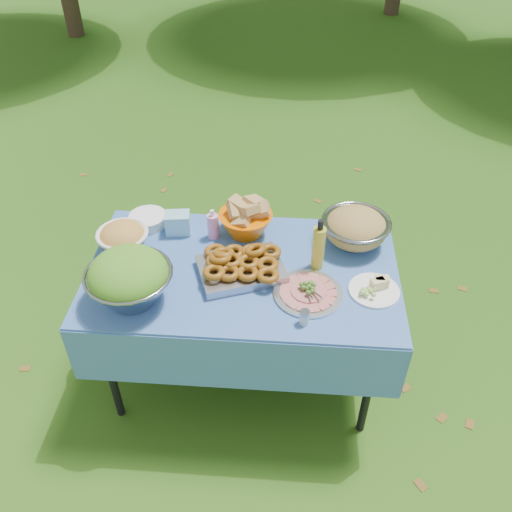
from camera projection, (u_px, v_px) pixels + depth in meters
The scene contains 14 objects.
ground at pixel (245, 371), 3.04m from camera, with size 80.00×80.00×0.00m, color #163A0A.
picnic_table at pixel (244, 325), 2.80m from camera, with size 1.46×0.86×0.76m, color #78A5E8.
salad_bowl at pixel (129, 278), 2.32m from camera, with size 0.38×0.38×0.25m, color gray, non-canonical shape.
pasta_bowl_white at pixel (123, 237), 2.63m from camera, with size 0.25×0.25×0.14m, color white, non-canonical shape.
plate_stack at pixel (148, 220), 2.81m from camera, with size 0.19×0.19×0.06m, color white.
wipes_box at pixel (178, 223), 2.74m from camera, with size 0.12×0.09×0.11m, color #92D3E5.
sanitizer_bottle at pixel (213, 224), 2.69m from camera, with size 0.06×0.06×0.16m, color #FD92C7.
bread_bowl at pixel (246, 218), 2.71m from camera, with size 0.27×0.27×0.18m, color #F36700, non-canonical shape.
pasta_bowl_steel at pixel (356, 227), 2.66m from camera, with size 0.34×0.34×0.18m, color gray, non-canonical shape.
fried_tray at pixel (241, 266), 2.50m from camera, with size 0.39×0.27×0.09m, color #A4A4A8.
charcuterie_platter at pixel (308, 288), 2.40m from camera, with size 0.31×0.31×0.07m, color silver.
oil_bottle at pixel (319, 244), 2.48m from camera, with size 0.06×0.06×0.27m, color gold.
cheese_plate at pixel (375, 286), 2.42m from camera, with size 0.23×0.23×0.06m, color white.
shaker at pixel (304, 317), 2.27m from camera, with size 0.04×0.04×0.07m, color silver.
Camera 1 is at (0.20, -1.90, 2.46)m, focal length 38.00 mm.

